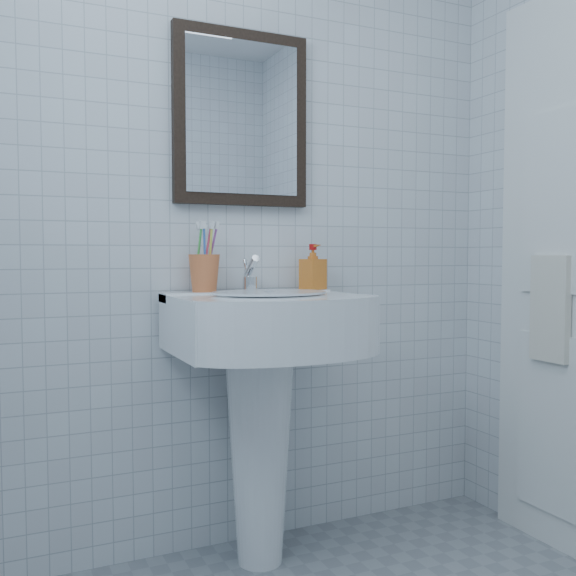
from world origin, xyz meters
name	(u,v)px	position (x,y,z in m)	size (l,w,h in m)	color
wall_back	(226,202)	(0.00, 1.20, 1.25)	(2.20, 0.02, 2.50)	silver
washbasin	(262,382)	(0.05, 0.99, 0.63)	(0.61, 0.45, 0.94)	white
faucet	(250,277)	(0.05, 1.10, 0.98)	(0.05, 0.11, 0.13)	silver
toothbrush_cup	(204,273)	(-0.11, 1.12, 1.00)	(0.11, 0.11, 0.13)	#D26736
soap_dispenser	(313,267)	(0.30, 1.11, 1.02)	(0.07, 0.08, 0.17)	#C74913
wall_mirror	(241,118)	(0.05, 1.18, 1.55)	(0.50, 0.04, 0.62)	black
towel_ring	(555,258)	(1.06, 0.69, 1.05)	(0.18, 0.18, 0.01)	silver
hand_towel	(550,309)	(1.04, 0.69, 0.87)	(0.03, 0.16, 0.38)	beige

